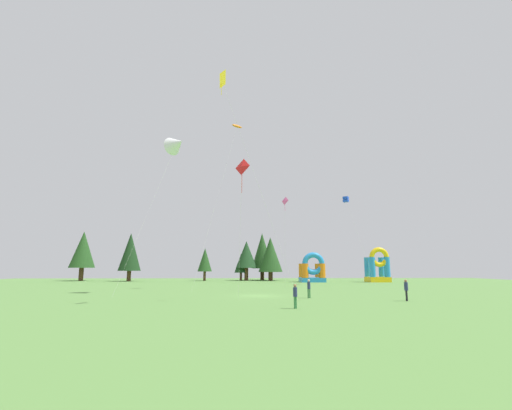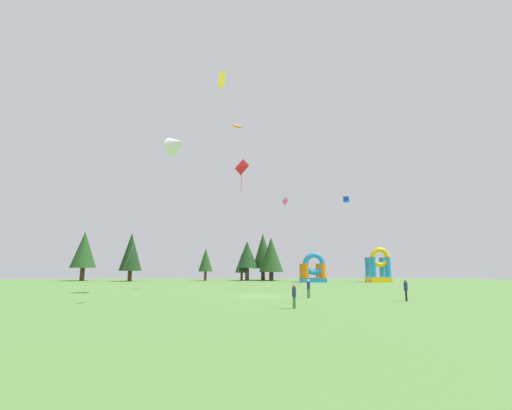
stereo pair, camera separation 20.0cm
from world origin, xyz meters
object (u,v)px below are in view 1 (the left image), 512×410
at_px(person_left_edge, 309,287).
at_px(inflatable_yellow_castle, 312,271).
at_px(inflatable_orange_dome, 378,269).
at_px(kite_red_diamond, 241,168).
at_px(kite_yellow_diamond, 221,81).
at_px(kite_blue_box, 346,200).
at_px(kite_orange_parafoil, 237,127).
at_px(person_midfield, 406,288).
at_px(person_near_camera, 295,294).
at_px(kite_white_delta, 177,144).
at_px(kite_pink_diamond, 284,202).

height_order(person_left_edge, inflatable_yellow_castle, inflatable_yellow_castle).
xyz_separation_m(inflatable_orange_dome, inflatable_yellow_castle, (-12.94, 0.32, -0.55)).
height_order(kite_red_diamond, kite_yellow_diamond, kite_yellow_diamond).
relative_size(kite_red_diamond, kite_blue_box, 0.83).
relative_size(kite_orange_parafoil, person_midfield, 12.50).
bearing_deg(kite_blue_box, person_left_edge, -113.40).
height_order(person_near_camera, person_midfield, person_midfield).
bearing_deg(kite_red_diamond, kite_white_delta, 128.62).
bearing_deg(kite_yellow_diamond, kite_blue_box, 58.70).
height_order(kite_pink_diamond, person_near_camera, kite_pink_diamond).
bearing_deg(person_midfield, kite_pink_diamond, -112.86).
xyz_separation_m(kite_blue_box, person_midfield, (-3.77, -30.57, -13.53)).
height_order(kite_white_delta, person_midfield, kite_white_delta).
height_order(kite_yellow_diamond, person_near_camera, kite_yellow_diamond).
relative_size(kite_red_diamond, person_midfield, 6.75).
relative_size(kite_blue_box, person_left_edge, 8.57).
bearing_deg(kite_yellow_diamond, person_left_edge, 35.29).
bearing_deg(person_left_edge, kite_yellow_diamond, -111.41).
bearing_deg(kite_yellow_diamond, kite_red_diamond, 54.63).
relative_size(person_left_edge, inflatable_yellow_castle, 0.31).
height_order(kite_red_diamond, kite_orange_parafoil, kite_orange_parafoil).
distance_m(kite_red_diamond, person_near_camera, 12.82).
xyz_separation_m(kite_blue_box, kite_orange_parafoil, (-19.04, -12.90, 8.11)).
xyz_separation_m(kite_orange_parafoil, kite_yellow_diamond, (-1.09, -20.20, -3.74)).
bearing_deg(kite_white_delta, inflatable_orange_dome, 41.45).
bearing_deg(inflatable_yellow_castle, person_midfield, -89.22).
relative_size(kite_yellow_diamond, person_midfield, 10.64).
relative_size(kite_pink_diamond, inflatable_yellow_castle, 2.10).
bearing_deg(person_midfield, kite_red_diamond, -52.29).
height_order(kite_yellow_diamond, person_left_edge, kite_yellow_diamond).
height_order(kite_red_diamond, inflatable_orange_dome, kite_red_diamond).
bearing_deg(person_near_camera, inflatable_orange_dome, -164.75).
relative_size(kite_blue_box, inflatable_yellow_castle, 2.63).
distance_m(kite_red_diamond, person_left_edge, 13.09).
relative_size(kite_blue_box, kite_yellow_diamond, 0.77).
xyz_separation_m(kite_red_diamond, kite_pink_diamond, (5.74, 15.65, -0.38)).
bearing_deg(inflatable_orange_dome, kite_yellow_diamond, -123.86).
bearing_deg(kite_orange_parafoil, inflatable_yellow_castle, 57.35).
distance_m(kite_orange_parafoil, inflatable_yellow_castle, 34.22).
height_order(kite_white_delta, person_near_camera, kite_white_delta).
distance_m(kite_blue_box, kite_pink_diamond, 19.73).
height_order(kite_pink_diamond, person_left_edge, kite_pink_diamond).
bearing_deg(kite_red_diamond, inflatable_orange_dome, 56.24).
distance_m(kite_orange_parafoil, person_midfield, 31.84).
bearing_deg(inflatable_yellow_castle, kite_orange_parafoil, -122.65).
relative_size(kite_white_delta, kite_yellow_diamond, 0.94).
relative_size(kite_yellow_diamond, inflatable_orange_dome, 2.93).
relative_size(kite_yellow_diamond, person_left_edge, 11.19).
bearing_deg(kite_yellow_diamond, inflatable_orange_dome, 56.14).
distance_m(person_left_edge, inflatable_orange_dome, 42.20).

